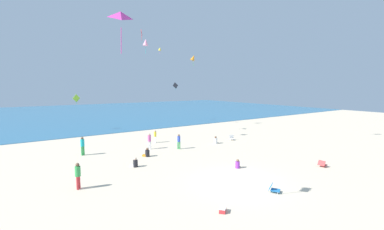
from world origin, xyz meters
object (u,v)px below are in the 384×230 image
at_px(person_4, 216,141).
at_px(kite_black, 175,86).
at_px(beach_chair_far_left, 273,189).
at_px(person_5, 83,145).
at_px(person_6, 149,140).
at_px(kite_orange, 193,58).
at_px(cooler_box, 223,210).
at_px(person_0, 135,163).
at_px(kite_red, 141,33).
at_px(person_8, 179,140).
at_px(beach_chair_mid_beach, 322,164).
at_px(person_7, 147,153).
at_px(kite_pink, 146,42).
at_px(person_3, 78,174).
at_px(kite_yellow, 160,49).
at_px(kite_magenta, 121,15).
at_px(kite_lime, 76,98).
at_px(person_2, 155,136).
at_px(beach_chair_far_right, 232,138).
at_px(person_1, 238,165).

relative_size(person_4, kite_black, 0.58).
distance_m(beach_chair_far_left, person_5, 16.72).
distance_m(person_6, kite_orange, 17.30).
relative_size(cooler_box, person_0, 0.71).
relative_size(person_4, kite_red, 0.61).
height_order(person_0, person_8, person_8).
xyz_separation_m(beach_chair_mid_beach, kite_black, (3.83, 28.63, 6.13)).
distance_m(person_4, person_7, 8.38).
bearing_deg(kite_pink, person_3, -132.77).
height_order(person_6, person_7, person_6).
height_order(person_3, kite_yellow, kite_yellow).
relative_size(cooler_box, person_8, 0.35).
relative_size(person_6, kite_magenta, 0.90).
bearing_deg(person_4, person_6, 121.31).
distance_m(kite_orange, kite_lime, 17.52).
bearing_deg(cooler_box, person_2, 75.35).
relative_size(kite_black, kite_yellow, 1.40).
distance_m(cooler_box, kite_orange, 28.42).
bearing_deg(kite_pink, kite_lime, 112.12).
xyz_separation_m(beach_chair_far_left, person_7, (-2.94, 11.24, 0.08)).
bearing_deg(kite_lime, person_5, -98.47).
bearing_deg(person_7, kite_magenta, 110.15).
xyz_separation_m(person_8, kite_black, (10.04, 17.57, 5.50)).
xyz_separation_m(beach_chair_mid_beach, beach_chair_far_left, (-7.02, -0.91, -0.01)).
distance_m(person_3, person_8, 11.34).
relative_size(beach_chair_mid_beach, person_3, 0.39).
relative_size(kite_yellow, kite_red, 0.75).
height_order(person_8, kite_black, kite_black).
height_order(beach_chair_mid_beach, person_4, person_4).
bearing_deg(person_8, kite_orange, -6.10).
relative_size(beach_chair_far_right, kite_magenta, 0.44).
bearing_deg(person_5, beach_chair_far_right, 53.49).
xyz_separation_m(cooler_box, person_8, (4.86, 12.11, 0.74)).
bearing_deg(kite_orange, person_6, -142.02).
bearing_deg(beach_chair_far_left, beach_chair_far_right, 115.78).
relative_size(beach_chair_far_right, kite_yellow, 0.78).
height_order(beach_chair_mid_beach, cooler_box, beach_chair_mid_beach).
distance_m(beach_chair_mid_beach, person_2, 16.49).
xyz_separation_m(person_8, kite_pink, (-1.29, 4.56, 10.00)).
height_order(person_4, kite_magenta, kite_magenta).
xyz_separation_m(person_7, kite_lime, (-2.53, 17.57, 4.27)).
distance_m(person_7, kite_red, 15.75).
xyz_separation_m(cooler_box, kite_lime, (-1.42, 28.95, 4.44)).
distance_m(person_8, kite_magenta, 16.21).
distance_m(cooler_box, person_0, 9.24).
distance_m(beach_chair_far_right, kite_lime, 21.91).
distance_m(person_7, person_8, 3.86).
height_order(person_1, kite_magenta, kite_magenta).
bearing_deg(person_1, person_4, 13.84).
bearing_deg(person_8, person_2, 44.05).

